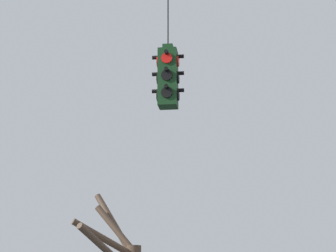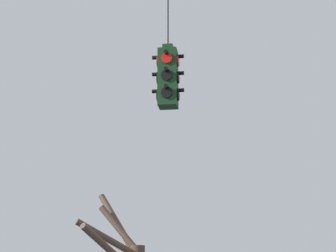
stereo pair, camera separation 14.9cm
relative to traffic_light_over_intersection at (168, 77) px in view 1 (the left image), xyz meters
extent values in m
cube|color=#143819|center=(0.00, 0.00, -0.03)|extent=(0.34, 0.34, 1.08)
cube|color=#143819|center=(0.00, 0.00, 0.56)|extent=(0.19, 0.19, 0.10)
cylinder|color=red|center=(0.00, -0.18, 0.29)|extent=(0.20, 0.03, 0.20)
cylinder|color=black|center=(0.00, -0.23, 0.38)|extent=(0.07, 0.12, 0.07)
cylinder|color=black|center=(0.00, -0.18, -0.03)|extent=(0.20, 0.03, 0.20)
cylinder|color=black|center=(0.00, -0.23, 0.06)|extent=(0.07, 0.12, 0.07)
cylinder|color=black|center=(0.00, -0.18, -0.36)|extent=(0.20, 0.03, 0.20)
cylinder|color=black|center=(0.00, -0.23, -0.27)|extent=(0.07, 0.12, 0.07)
cylinder|color=red|center=(0.00, 0.19, 0.29)|extent=(0.20, 0.03, 0.20)
cylinder|color=black|center=(0.00, 0.23, 0.38)|extent=(0.07, 0.12, 0.07)
cylinder|color=black|center=(0.00, 0.19, -0.03)|extent=(0.20, 0.03, 0.20)
cylinder|color=black|center=(0.00, 0.23, 0.06)|extent=(0.07, 0.12, 0.07)
cylinder|color=black|center=(0.00, 0.19, -0.36)|extent=(0.20, 0.03, 0.20)
cylinder|color=black|center=(0.00, 0.23, -0.27)|extent=(0.07, 0.12, 0.07)
cylinder|color=red|center=(-0.19, 0.00, 0.29)|extent=(0.03, 0.20, 0.20)
cylinder|color=black|center=(-0.23, 0.00, 0.38)|extent=(0.12, 0.07, 0.07)
cylinder|color=black|center=(-0.19, 0.00, -0.03)|extent=(0.03, 0.20, 0.20)
cylinder|color=black|center=(-0.23, 0.00, 0.06)|extent=(0.12, 0.07, 0.07)
cylinder|color=black|center=(-0.19, 0.00, -0.36)|extent=(0.03, 0.20, 0.20)
cylinder|color=black|center=(-0.23, 0.00, -0.27)|extent=(0.12, 0.07, 0.07)
cylinder|color=red|center=(0.18, 0.00, 0.29)|extent=(0.03, 0.20, 0.20)
cylinder|color=black|center=(0.23, 0.00, 0.38)|extent=(0.12, 0.07, 0.07)
cylinder|color=black|center=(0.18, 0.00, -0.03)|extent=(0.03, 0.20, 0.20)
cylinder|color=black|center=(0.23, 0.00, 0.06)|extent=(0.12, 0.07, 0.07)
cylinder|color=black|center=(0.18, 0.00, -0.36)|extent=(0.03, 0.20, 0.20)
cylinder|color=black|center=(0.23, 0.00, -0.27)|extent=(0.12, 0.07, 0.07)
cylinder|color=brown|center=(-2.56, 8.04, -1.82)|extent=(1.35, 0.47, 1.48)
cylinder|color=brown|center=(-2.76, 7.41, -2.16)|extent=(1.75, 1.19, 1.08)
cylinder|color=brown|center=(-2.62, 8.29, -1.70)|extent=(1.53, 1.00, 2.09)
cylinder|color=brown|center=(-2.53, 6.87, -2.56)|extent=(1.32, 2.23, 1.36)
camera|label=1|loc=(1.37, -11.10, -4.00)|focal=70.00mm
camera|label=2|loc=(1.51, -11.08, -4.00)|focal=70.00mm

